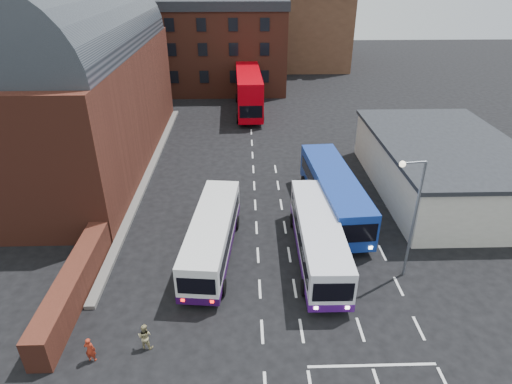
{
  "coord_description": "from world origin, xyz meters",
  "views": [
    {
      "loc": [
        -0.76,
        -16.43,
        16.46
      ],
      "look_at": [
        0.0,
        10.0,
        2.2
      ],
      "focal_mm": 30.0,
      "sensor_mm": 36.0,
      "label": 1
    }
  ],
  "objects_px": {
    "bus_white_inbound": "(318,236)",
    "bus_red_double": "(249,91)",
    "bus_white_outbound": "(212,234)",
    "street_lamp": "(412,210)",
    "bus_blue": "(334,191)",
    "pedestrian_beige": "(145,336)",
    "pedestrian_red": "(90,350)"
  },
  "relations": [
    {
      "from": "bus_white_inbound",
      "to": "bus_red_double",
      "type": "relative_size",
      "value": 0.84
    },
    {
      "from": "bus_red_double",
      "to": "bus_white_inbound",
      "type": "bearing_deg",
      "value": 95.86
    },
    {
      "from": "bus_white_outbound",
      "to": "bus_white_inbound",
      "type": "height_order",
      "value": "bus_white_inbound"
    },
    {
      "from": "bus_white_inbound",
      "to": "street_lamp",
      "type": "xyz_separation_m",
      "value": [
        4.67,
        -1.8,
        2.84
      ]
    },
    {
      "from": "bus_white_inbound",
      "to": "bus_red_double",
      "type": "height_order",
      "value": "bus_red_double"
    },
    {
      "from": "bus_white_outbound",
      "to": "bus_red_double",
      "type": "height_order",
      "value": "bus_red_double"
    },
    {
      "from": "bus_blue",
      "to": "pedestrian_beige",
      "type": "distance_m",
      "value": 16.75
    },
    {
      "from": "bus_white_outbound",
      "to": "pedestrian_beige",
      "type": "xyz_separation_m",
      "value": [
        -2.81,
        -7.32,
        -0.91
      ]
    },
    {
      "from": "bus_white_inbound",
      "to": "bus_blue",
      "type": "relative_size",
      "value": 0.9
    },
    {
      "from": "bus_white_outbound",
      "to": "pedestrian_red",
      "type": "relative_size",
      "value": 7.4
    },
    {
      "from": "bus_white_inbound",
      "to": "street_lamp",
      "type": "height_order",
      "value": "street_lamp"
    },
    {
      "from": "bus_white_outbound",
      "to": "pedestrian_red",
      "type": "bearing_deg",
      "value": -117.02
    },
    {
      "from": "street_lamp",
      "to": "pedestrian_red",
      "type": "distance_m",
      "value": 17.76
    },
    {
      "from": "bus_white_inbound",
      "to": "bus_red_double",
      "type": "bearing_deg",
      "value": -81.88
    },
    {
      "from": "bus_white_inbound",
      "to": "bus_blue",
      "type": "bearing_deg",
      "value": -109.21
    },
    {
      "from": "street_lamp",
      "to": "pedestrian_red",
      "type": "xyz_separation_m",
      "value": [
        -16.37,
        -5.73,
        -3.84
      ]
    },
    {
      "from": "bus_blue",
      "to": "bus_red_double",
      "type": "distance_m",
      "value": 24.98
    },
    {
      "from": "street_lamp",
      "to": "pedestrian_beige",
      "type": "xyz_separation_m",
      "value": [
        -13.99,
        -5.0,
        -3.82
      ]
    },
    {
      "from": "bus_white_outbound",
      "to": "pedestrian_beige",
      "type": "height_order",
      "value": "bus_white_outbound"
    },
    {
      "from": "bus_red_double",
      "to": "pedestrian_red",
      "type": "distance_m",
      "value": 38.16
    },
    {
      "from": "bus_red_double",
      "to": "pedestrian_red",
      "type": "xyz_separation_m",
      "value": [
        -7.86,
        -37.3,
        -1.95
      ]
    },
    {
      "from": "bus_white_outbound",
      "to": "bus_blue",
      "type": "bearing_deg",
      "value": 36.07
    },
    {
      "from": "bus_white_outbound",
      "to": "street_lamp",
      "type": "bearing_deg",
      "value": -5.9
    },
    {
      "from": "bus_white_outbound",
      "to": "bus_white_inbound",
      "type": "xyz_separation_m",
      "value": [
        6.52,
        -0.51,
        0.06
      ]
    },
    {
      "from": "street_lamp",
      "to": "pedestrian_red",
      "type": "relative_size",
      "value": 5.41
    },
    {
      "from": "bus_white_inbound",
      "to": "pedestrian_red",
      "type": "xyz_separation_m",
      "value": [
        -11.7,
        -7.53,
        -0.99
      ]
    },
    {
      "from": "bus_blue",
      "to": "street_lamp",
      "type": "relative_size",
      "value": 1.56
    },
    {
      "from": "pedestrian_red",
      "to": "bus_blue",
      "type": "bearing_deg",
      "value": -132.44
    },
    {
      "from": "bus_red_double",
      "to": "street_lamp",
      "type": "bearing_deg",
      "value": 103.59
    },
    {
      "from": "bus_blue",
      "to": "pedestrian_beige",
      "type": "relative_size",
      "value": 8.25
    },
    {
      "from": "bus_red_double",
      "to": "bus_white_outbound",
      "type": "bearing_deg",
      "value": 83.28
    },
    {
      "from": "bus_blue",
      "to": "pedestrian_red",
      "type": "xyz_separation_m",
      "value": [
        -13.69,
        -13.02,
        -1.16
      ]
    }
  ]
}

